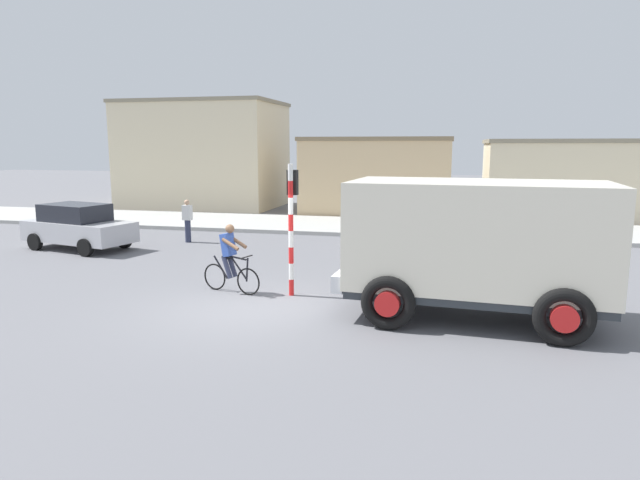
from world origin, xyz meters
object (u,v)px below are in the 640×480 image
at_px(truck_foreground, 475,241).
at_px(car_red_near, 78,226).
at_px(cyclist, 230,259).
at_px(pedestrian_near_kerb, 188,220).
at_px(traffic_light_pole, 292,211).

relative_size(truck_foreground, car_red_near, 1.30).
distance_m(truck_foreground, car_red_near, 14.23).
relative_size(cyclist, car_red_near, 0.40).
height_order(car_red_near, pedestrian_near_kerb, pedestrian_near_kerb).
bearing_deg(traffic_light_pole, pedestrian_near_kerb, 133.30).
distance_m(truck_foreground, pedestrian_near_kerb, 12.53).
distance_m(cyclist, traffic_light_pole, 1.97).
relative_size(cyclist, traffic_light_pole, 0.54).
bearing_deg(car_red_near, cyclist, -29.66).
height_order(cyclist, traffic_light_pole, traffic_light_pole).
xyz_separation_m(cyclist, pedestrian_near_kerb, (-4.39, 6.47, -0.02)).
bearing_deg(cyclist, truck_foreground, -7.62).
bearing_deg(cyclist, car_red_near, 150.34).
relative_size(traffic_light_pole, car_red_near, 0.75).
bearing_deg(truck_foreground, car_red_near, 159.22).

